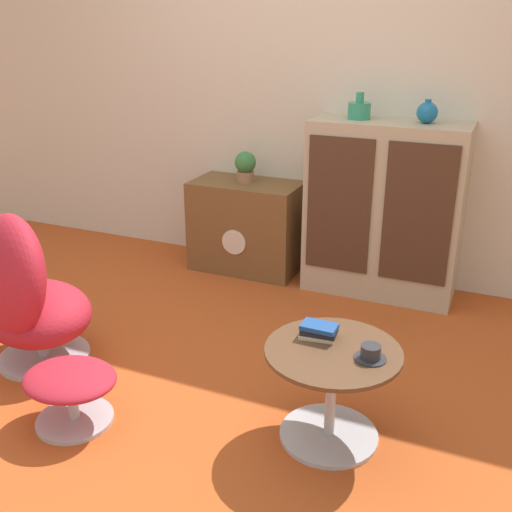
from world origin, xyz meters
TOP-DOWN VIEW (x-y plane):
  - ground_plane at (0.00, 0.00)m, footprint 12.00×12.00m
  - wall_back at (0.00, 1.69)m, footprint 6.40×0.06m
  - sideboard at (0.65, 1.45)m, footprint 0.94×0.41m
  - tv_console at (-0.30, 1.45)m, footprint 0.75×0.42m
  - egg_chair at (-0.79, -0.15)m, footprint 0.78×0.75m
  - ottoman at (-0.27, -0.46)m, footprint 0.42×0.36m
  - coffee_table at (0.79, -0.11)m, footprint 0.56×0.56m
  - vase_leftmost at (0.45, 1.46)m, footprint 0.14×0.14m
  - vase_inner_left at (0.85, 1.46)m, footprint 0.12×0.12m
  - potted_plant at (-0.31, 1.45)m, footprint 0.14×0.14m
  - teacup at (0.95, -0.12)m, footprint 0.13×0.13m
  - book_stack at (0.71, -0.04)m, footprint 0.16×0.11m

SIDE VIEW (x-z plane):
  - ground_plane at x=0.00m, z-range 0.00..0.00m
  - ottoman at x=-0.27m, z-range 0.06..0.32m
  - coffee_table at x=0.79m, z-range 0.04..0.47m
  - tv_console at x=-0.30m, z-range 0.00..0.63m
  - egg_chair at x=-0.79m, z-range -0.04..0.79m
  - teacup at x=0.95m, z-range 0.42..0.48m
  - book_stack at x=0.71m, z-range 0.43..0.49m
  - sideboard at x=0.65m, z-range 0.00..1.10m
  - potted_plant at x=-0.31m, z-range 0.64..0.85m
  - vase_leftmost at x=0.45m, z-range 1.08..1.23m
  - vase_inner_left at x=0.85m, z-range 1.09..1.23m
  - wall_back at x=0.00m, z-range 0.00..2.60m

